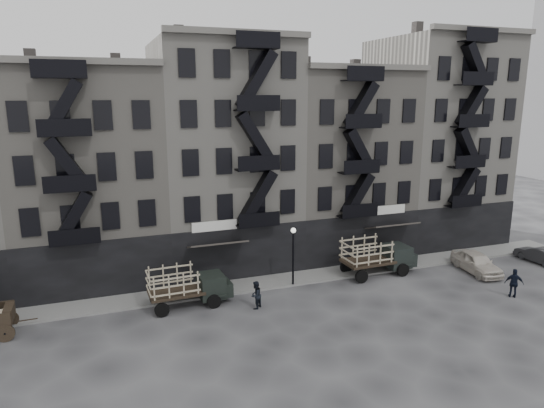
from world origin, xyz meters
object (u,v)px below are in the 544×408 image
object	(u,v)px
policeman	(514,283)
stake_truck_west	(187,284)
pedestrian_mid	(256,295)
stake_truck_east	(377,253)
car_far	(539,255)
car_east	(476,262)

from	to	relation	value
policeman	stake_truck_west	bearing A→B (deg)	20.84
pedestrian_mid	policeman	distance (m)	17.23
stake_truck_east	pedestrian_mid	distance (m)	10.74
car_far	policeman	xyz separation A→B (m)	(-7.39, -4.59, 0.36)
stake_truck_east	policeman	world-z (taller)	stake_truck_east
stake_truck_east	policeman	distance (m)	9.27
stake_truck_east	pedestrian_mid	world-z (taller)	stake_truck_east
stake_truck_west	car_east	world-z (taller)	stake_truck_west
car_far	pedestrian_mid	distance (m)	24.09
stake_truck_east	car_far	xyz separation A→B (m)	(13.69, -2.19, -1.00)
pedestrian_mid	stake_truck_west	bearing A→B (deg)	-66.47
stake_truck_west	policeman	bearing A→B (deg)	-18.79
stake_truck_west	policeman	world-z (taller)	stake_truck_west
pedestrian_mid	policeman	world-z (taller)	policeman
stake_truck_east	policeman	xyz separation A→B (m)	(6.30, -6.78, -0.64)
car_far	stake_truck_east	bearing A→B (deg)	-12.72
stake_truck_west	pedestrian_mid	size ratio (longest dim) A/B	2.95
stake_truck_east	pedestrian_mid	bearing A→B (deg)	-168.01
car_far	pedestrian_mid	world-z (taller)	pedestrian_mid
car_far	stake_truck_west	bearing A→B (deg)	-6.71
stake_truck_west	pedestrian_mid	bearing A→B (deg)	-27.50
policeman	car_far	bearing A→B (deg)	-110.88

